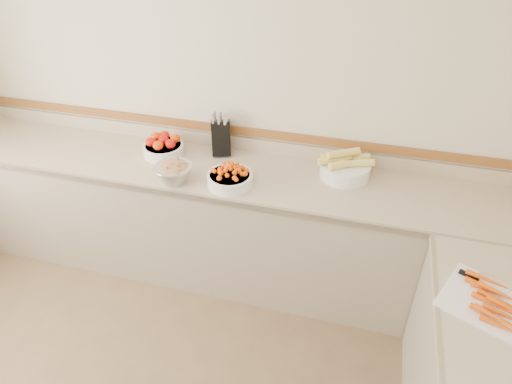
% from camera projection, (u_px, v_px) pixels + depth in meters
% --- Properties ---
extents(back_wall, '(4.00, 0.00, 4.00)m').
position_uv_depth(back_wall, '(232.00, 96.00, 3.10)').
color(back_wall, beige).
rests_on(back_wall, ground_plane).
extents(counter_back, '(4.00, 0.65, 1.08)m').
position_uv_depth(counter_back, '(222.00, 222.00, 3.32)').
color(counter_back, '#C1AD8C').
rests_on(counter_back, ground_plane).
extents(knife_block, '(0.18, 0.19, 0.32)m').
position_uv_depth(knife_block, '(221.00, 137.00, 3.19)').
color(knife_block, black).
rests_on(knife_block, counter_back).
extents(tomato_bowl, '(0.29, 0.29, 0.14)m').
position_uv_depth(tomato_bowl, '(163.00, 147.00, 3.21)').
color(tomato_bowl, white).
rests_on(tomato_bowl, counter_back).
extents(cherry_tomato_bowl, '(0.29, 0.29, 0.16)m').
position_uv_depth(cherry_tomato_bowl, '(230.00, 177.00, 2.90)').
color(cherry_tomato_bowl, white).
rests_on(cherry_tomato_bowl, counter_back).
extents(corn_bowl, '(0.36, 0.33, 0.19)m').
position_uv_depth(corn_bowl, '(345.00, 167.00, 2.97)').
color(corn_bowl, white).
rests_on(corn_bowl, counter_back).
extents(rhubarb_bowl, '(0.25, 0.25, 0.14)m').
position_uv_depth(rhubarb_bowl, '(174.00, 172.00, 2.92)').
color(rhubarb_bowl, '#B2B2BA').
rests_on(rhubarb_bowl, counter_back).
extents(cutting_board, '(0.55, 0.50, 0.06)m').
position_uv_depth(cutting_board, '(495.00, 304.00, 2.08)').
color(cutting_board, white).
rests_on(cutting_board, counter_right).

